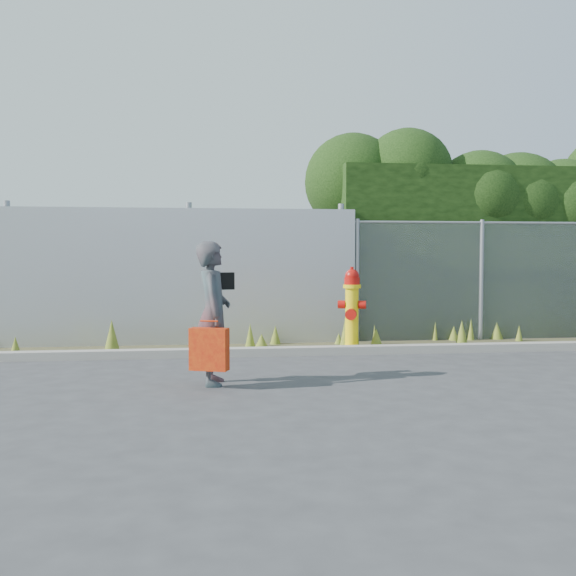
# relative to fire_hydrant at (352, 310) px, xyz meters

# --- Properties ---
(ground) EXTENTS (80.00, 80.00, 0.00)m
(ground) POSITION_rel_fire_hydrant_xyz_m (-0.78, -2.20, -0.62)
(ground) COLOR #373739
(ground) RESTS_ON ground
(curb) EXTENTS (16.00, 0.22, 0.12)m
(curb) POSITION_rel_fire_hydrant_xyz_m (-0.78, -0.40, -0.56)
(curb) COLOR gray
(curb) RESTS_ON ground
(weed_strip) EXTENTS (16.00, 1.31, 0.51)m
(weed_strip) POSITION_rel_fire_hydrant_xyz_m (-0.50, 0.29, -0.51)
(weed_strip) COLOR #433F26
(weed_strip) RESTS_ON ground
(corrugated_fence) EXTENTS (8.50, 0.21, 2.30)m
(corrugated_fence) POSITION_rel_fire_hydrant_xyz_m (-4.03, 0.81, 0.48)
(corrugated_fence) COLOR #A5A8AC
(corrugated_fence) RESTS_ON ground
(chainlink_fence) EXTENTS (6.50, 0.07, 2.05)m
(chainlink_fence) POSITION_rel_fire_hydrant_xyz_m (3.46, 0.80, 0.41)
(chainlink_fence) COLOR gray
(chainlink_fence) RESTS_ON ground
(hedge) EXTENTS (7.83, 2.12, 3.74)m
(hedge) POSITION_rel_fire_hydrant_xyz_m (3.41, 1.86, 1.45)
(hedge) COLOR black
(hedge) RESTS_ON ground
(fire_hydrant) EXTENTS (0.43, 0.38, 1.27)m
(fire_hydrant) POSITION_rel_fire_hydrant_xyz_m (0.00, 0.00, 0.00)
(fire_hydrant) COLOR yellow
(fire_hydrant) RESTS_ON ground
(woman) EXTENTS (0.40, 0.60, 1.61)m
(woman) POSITION_rel_fire_hydrant_xyz_m (-2.12, -2.35, 0.19)
(woman) COLOR #0E5B5E
(woman) RESTS_ON ground
(red_tote_bag) EXTENTS (0.42, 0.15, 0.54)m
(red_tote_bag) POSITION_rel_fire_hydrant_xyz_m (-2.17, -2.61, -0.18)
(red_tote_bag) COLOR #AD1409
(black_shoulder_bag) EXTENTS (0.26, 0.11, 0.20)m
(black_shoulder_bag) POSITION_rel_fire_hydrant_xyz_m (-2.01, -2.11, 0.54)
(black_shoulder_bag) COLOR black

